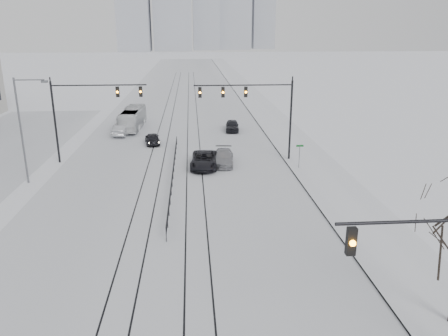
# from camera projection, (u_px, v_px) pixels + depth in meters

# --- Properties ---
(road) EXTENTS (22.00, 260.00, 0.02)m
(road) POSITION_uv_depth(u_px,v_px,m) (180.00, 115.00, 67.22)
(road) COLOR silver
(road) RESTS_ON ground
(sidewalk_east) EXTENTS (5.00, 260.00, 0.16)m
(sidewalk_east) POSITION_uv_depth(u_px,v_px,m) (267.00, 114.00, 68.17)
(sidewalk_east) COLOR silver
(sidewalk_east) RESTS_ON ground
(curb) EXTENTS (0.10, 260.00, 0.12)m
(curb) POSITION_uv_depth(u_px,v_px,m) (251.00, 114.00, 68.00)
(curb) COLOR gray
(curb) RESTS_ON ground
(tram_rails) EXTENTS (5.30, 180.00, 0.01)m
(tram_rails) POSITION_uv_depth(u_px,v_px,m) (176.00, 149.00, 48.23)
(tram_rails) COLOR black
(tram_rails) RESTS_ON ground
(traffic_mast_ne) EXTENTS (9.60, 0.37, 8.00)m
(traffic_mast_ne) POSITION_uv_depth(u_px,v_px,m) (257.00, 104.00, 42.30)
(traffic_mast_ne) COLOR black
(traffic_mast_ne) RESTS_ON ground
(traffic_mast_nw) EXTENTS (9.10, 0.37, 8.00)m
(traffic_mast_nw) POSITION_uv_depth(u_px,v_px,m) (85.00, 107.00, 42.12)
(traffic_mast_nw) COLOR black
(traffic_mast_nw) RESTS_ON ground
(street_light_west) EXTENTS (2.73, 0.25, 9.00)m
(street_light_west) POSITION_uv_depth(u_px,v_px,m) (24.00, 124.00, 36.27)
(street_light_west) COLOR #595B60
(street_light_west) RESTS_ON ground
(median_fence) EXTENTS (0.06, 24.00, 1.00)m
(median_fence) POSITION_uv_depth(u_px,v_px,m) (173.00, 174.00, 38.57)
(median_fence) COLOR black
(median_fence) RESTS_ON ground
(street_sign) EXTENTS (0.70, 0.06, 2.40)m
(street_sign) POSITION_uv_depth(u_px,v_px,m) (299.00, 153.00, 40.99)
(street_sign) COLOR #595B60
(street_sign) RESTS_ON ground
(sedan_sb_inner) EXTENTS (2.14, 4.07, 1.32)m
(sedan_sb_inner) POSITION_uv_depth(u_px,v_px,m) (153.00, 139.00, 50.26)
(sedan_sb_inner) COLOR black
(sedan_sb_inner) RESTS_ON ground
(sedan_sb_outer) EXTENTS (2.23, 4.77, 1.51)m
(sedan_sb_outer) POSITION_uv_depth(u_px,v_px,m) (123.00, 129.00, 54.48)
(sedan_sb_outer) COLOR #ABADB3
(sedan_sb_outer) RESTS_ON ground
(sedan_nb_front) EXTENTS (2.86, 5.48, 1.47)m
(sedan_nb_front) POSITION_uv_depth(u_px,v_px,m) (204.00, 160.00, 41.78)
(sedan_nb_front) COLOR black
(sedan_nb_front) RESTS_ON ground
(sedan_nb_right) EXTENTS (2.31, 4.88, 1.37)m
(sedan_nb_right) POSITION_uv_depth(u_px,v_px,m) (223.00, 158.00, 42.74)
(sedan_nb_right) COLOR gray
(sedan_nb_right) RESTS_ON ground
(sedan_nb_far) EXTENTS (1.98, 4.25, 1.41)m
(sedan_nb_far) POSITION_uv_depth(u_px,v_px,m) (232.00, 126.00, 56.70)
(sedan_nb_far) COLOR black
(sedan_nb_far) RESTS_ON ground
(box_truck) EXTENTS (2.72, 9.85, 2.72)m
(box_truck) POSITION_uv_depth(u_px,v_px,m) (133.00, 119.00, 57.92)
(box_truck) COLOR silver
(box_truck) RESTS_ON ground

